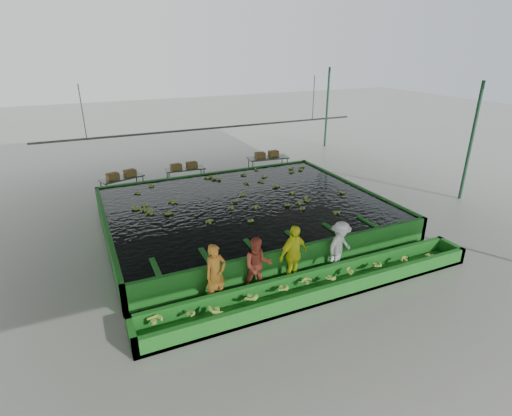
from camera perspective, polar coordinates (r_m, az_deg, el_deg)
name	(u,v)px	position (r m, az deg, el deg)	size (l,w,h in m)	color
ground	(262,239)	(14.01, 0.85, -4.50)	(80.00, 80.00, 0.00)	gray
shed_roof	(263,92)	(12.56, 0.99, 16.29)	(20.00, 22.00, 0.04)	gray
shed_posts	(262,171)	(13.07, 0.91, 5.33)	(20.00, 22.00, 5.00)	#1F4830
flotation_tank	(245,212)	(15.06, -1.58, -0.61)	(10.00, 8.00, 0.90)	#1A651C
tank_water	(245,202)	(14.91, -1.60, 0.80)	(9.70, 7.70, 0.00)	black
sorting_trough	(319,286)	(11.17, 8.92, -10.91)	(10.00, 1.00, 0.50)	#1A651C
cableway_rail	(212,128)	(17.46, -6.26, 11.26)	(0.08, 0.08, 14.00)	#59605B
rail_hanger_left	(82,112)	(16.45, -23.55, 12.44)	(0.04, 0.04, 2.00)	#59605B
rail_hanger_right	(314,98)	(19.44, 8.22, 15.29)	(0.04, 0.04, 2.00)	#59605B
worker_a	(216,274)	(10.46, -5.77, -9.41)	(0.61, 0.40, 1.68)	orange
worker_b	(258,265)	(10.85, 0.24, -8.21)	(0.79, 0.61, 1.62)	#BE4B34
worker_c	(293,255)	(11.26, 5.37, -6.68)	(1.04, 0.43, 1.77)	#F4FF1E
worker_d	(340,247)	(12.09, 11.90, -5.42)	(1.03, 0.59, 1.59)	white
packing_table_left	(123,186)	(18.87, -18.49, 2.96)	(1.87, 0.75, 0.85)	#59605B
packing_table_mid	(186,176)	(19.57, -10.00, 4.46)	(1.84, 0.74, 0.84)	#59605B
packing_table_right	(268,166)	(20.80, 1.69, 6.02)	(2.07, 0.83, 0.94)	#59605B
box_stack_left	(122,178)	(18.68, -18.61, 4.14)	(1.29, 0.36, 0.28)	brown
box_stack_mid	(184,169)	(19.36, -10.21, 5.56)	(1.26, 0.35, 0.27)	brown
box_stack_right	(267,157)	(20.74, 1.55, 7.33)	(1.26, 0.35, 0.27)	brown
floating_bananas	(237,196)	(15.60, -2.75, 1.78)	(8.17, 5.57, 0.11)	#80AC3A
trough_bananas	(319,281)	(11.09, 8.97, -10.27)	(8.71, 0.58, 0.12)	#80AC3A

